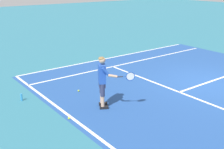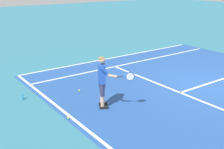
{
  "view_description": "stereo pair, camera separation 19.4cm",
  "coord_description": "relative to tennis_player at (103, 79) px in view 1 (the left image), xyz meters",
  "views": [
    {
      "loc": [
        6.33,
        -9.63,
        3.98
      ],
      "look_at": [
        -0.67,
        -4.35,
        1.05
      ],
      "focal_mm": 45.48,
      "sensor_mm": 36.0,
      "label": 1
    },
    {
      "loc": [
        6.44,
        -9.48,
        3.98
      ],
      "look_at": [
        -0.67,
        -4.35,
        1.05
      ],
      "focal_mm": 45.48,
      "sensor_mm": 36.0,
      "label": 2
    }
  ],
  "objects": [
    {
      "name": "ground_plane",
      "position": [
        0.65,
        4.73,
        -0.99
      ],
      "size": [
        80.0,
        80.0,
        0.0
      ],
      "primitive_type": "plane",
      "color": "teal"
    },
    {
      "name": "court_inner_surface",
      "position": [
        0.65,
        4.11,
        -0.99
      ],
      "size": [
        10.98,
        11.04,
        0.0
      ],
      "primitive_type": "cube",
      "color": "#234C93",
      "rests_on": "ground"
    },
    {
      "name": "line_baseline",
      "position": [
        0.65,
        -1.21,
        -0.99
      ],
      "size": [
        10.98,
        0.1,
        0.01
      ],
      "primitive_type": "cube",
      "color": "white",
      "rests_on": "ground"
    },
    {
      "name": "line_service",
      "position": [
        0.65,
        3.02,
        -0.99
      ],
      "size": [
        8.23,
        0.1,
        0.01
      ],
      "primitive_type": "cube",
      "color": "white",
      "rests_on": "ground"
    },
    {
      "name": "line_singles_left",
      "position": [
        -3.46,
        4.11,
        -0.99
      ],
      "size": [
        0.1,
        10.64,
        0.01
      ],
      "primitive_type": "cube",
      "color": "white",
      "rests_on": "ground"
    },
    {
      "name": "line_doubles_left",
      "position": [
        -4.84,
        4.11,
        -0.99
      ],
      "size": [
        0.1,
        10.64,
        0.01
      ],
      "primitive_type": "cube",
      "color": "white",
      "rests_on": "ground"
    },
    {
      "name": "tennis_player",
      "position": [
        0.0,
        0.0,
        0.0
      ],
      "size": [
        1.04,
        0.91,
        1.71
      ],
      "color": "black",
      "rests_on": "ground"
    },
    {
      "name": "tennis_ball_near_feet",
      "position": [
        0.08,
        -1.32,
        -0.96
      ],
      "size": [
        0.07,
        0.07,
        0.07
      ],
      "primitive_type": "sphere",
      "color": "#CCE02D",
      "rests_on": "ground"
    },
    {
      "name": "tennis_ball_by_baseline",
      "position": [
        -1.67,
        0.05,
        -0.96
      ],
      "size": [
        0.07,
        0.07,
        0.07
      ],
      "primitive_type": "sphere",
      "color": "#CCE02D",
      "rests_on": "ground"
    },
    {
      "name": "water_bottle",
      "position": [
        -2.13,
        -1.96,
        -0.86
      ],
      "size": [
        0.07,
        0.07,
        0.26
      ],
      "primitive_type": "cylinder",
      "color": "#3393D6",
      "rests_on": "ground"
    }
  ]
}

